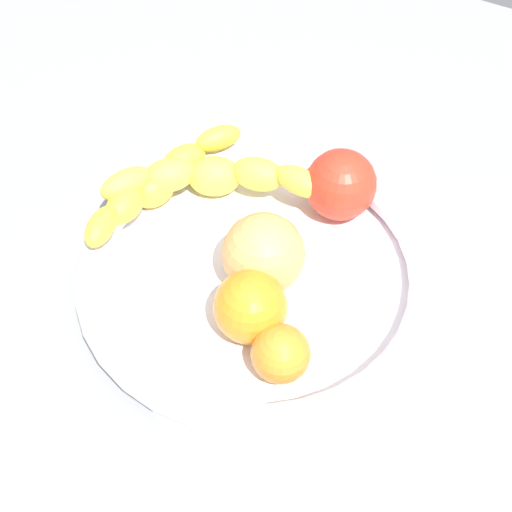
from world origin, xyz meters
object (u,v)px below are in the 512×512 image
at_px(fruit_bowl, 256,273).
at_px(banana_draped_right, 214,177).
at_px(orange_front, 250,307).
at_px(peach_blush, 264,253).
at_px(banana_draped_left, 157,183).
at_px(tomato_red, 341,185).
at_px(orange_mid_left, 281,354).

distance_m(fruit_bowl, banana_draped_right, 0.11).
distance_m(orange_front, peach_blush, 0.06).
relative_size(banana_draped_left, orange_front, 3.27).
bearing_deg(tomato_red, banana_draped_left, -152.82).
bearing_deg(fruit_bowl, orange_front, -64.83).
bearing_deg(banana_draped_right, fruit_bowl, -37.73).
bearing_deg(orange_front, tomato_red, 88.49).
relative_size(tomato_red, peach_blush, 0.94).
height_order(fruit_bowl, orange_front, orange_front).
xyz_separation_m(orange_front, orange_mid_left, (0.04, -0.02, -0.01)).
bearing_deg(fruit_bowl, banana_draped_left, 166.14).
relative_size(banana_draped_right, tomato_red, 2.77).
relative_size(orange_mid_left, tomato_red, 0.71).
height_order(tomato_red, peach_blush, peach_blush).
bearing_deg(banana_draped_left, fruit_bowl, -13.86).
relative_size(orange_front, tomato_red, 0.91).
bearing_deg(peach_blush, orange_front, -72.42).
height_order(banana_draped_left, tomato_red, tomato_red).
relative_size(banana_draped_left, orange_mid_left, 4.19).
relative_size(orange_front, peach_blush, 0.85).
bearing_deg(orange_mid_left, banana_draped_right, 137.05).
relative_size(orange_mid_left, peach_blush, 0.67).
height_order(fruit_bowl, orange_mid_left, orange_mid_left).
relative_size(orange_front, orange_mid_left, 1.28).
bearing_deg(fruit_bowl, orange_mid_left, -48.61).
distance_m(tomato_red, peach_blush, 0.12).
distance_m(banana_draped_right, peach_blush, 0.12).
relative_size(fruit_bowl, banana_draped_left, 1.58).
distance_m(fruit_bowl, peach_blush, 0.03).
distance_m(banana_draped_right, orange_front, 0.17).
relative_size(banana_draped_left, banana_draped_right, 1.07).
xyz_separation_m(banana_draped_left, tomato_red, (0.16, 0.08, 0.01)).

